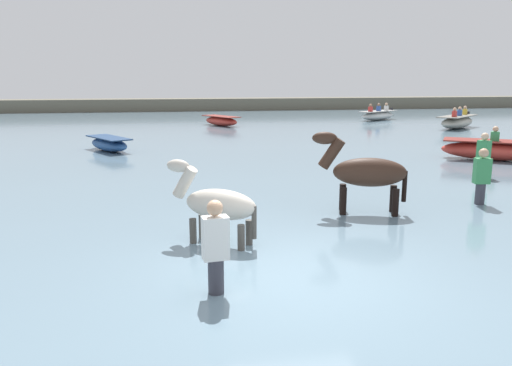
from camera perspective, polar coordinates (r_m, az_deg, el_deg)
The scene contains 13 objects.
ground_plane at distance 7.27m, azimuth 4.60°, elevation -13.32°, with size 120.00×120.00×0.00m, color gray.
water_surface at distance 16.70m, azimuth -3.94°, elevation 1.87°, with size 90.00×90.00×0.43m, color slate.
horse_lead_dark_bay at distance 10.20m, azimuth 12.20°, elevation 0.93°, with size 1.87×0.89×2.04m.
horse_trailing_pinto at distance 8.18m, azimuth -4.44°, elevation -2.66°, with size 1.50×1.14×1.77m.
boat_mid_outer at distance 28.74m, azimuth -3.94°, elevation 6.99°, with size 2.12×2.77×0.54m.
boat_far_inshore at distance 19.49m, azimuth -16.19°, elevation 4.24°, with size 1.94×2.52×0.50m.
boat_near_starboard at distance 33.44m, azimuth 13.54°, elevation 7.42°, with size 3.23×2.56×1.05m.
boat_far_offshore at distance 29.22m, azimuth 21.69°, elevation 6.42°, with size 3.42×3.16×1.15m.
boat_mid_channel at distance 18.32m, azimuth 25.14°, elevation 3.36°, with size 3.30×2.65×1.12m.
person_wading_mid at distance 11.75m, azimuth 23.96°, elevation -0.10°, with size 0.35×0.26×1.63m.
person_onlooker_right at distance 15.06m, azimuth 24.14°, elevation 2.30°, with size 0.31×0.37×1.63m.
person_spectator_far at distance 6.36m, azimuth -4.55°, elevation -8.60°, with size 0.34×0.24×1.63m.
far_shoreline at distance 42.50m, azimuth -7.67°, elevation 8.46°, with size 80.00×2.40×1.40m, color #605B4C.
Camera 1 is at (-1.68, -6.37, 3.08)m, focal length 35.58 mm.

